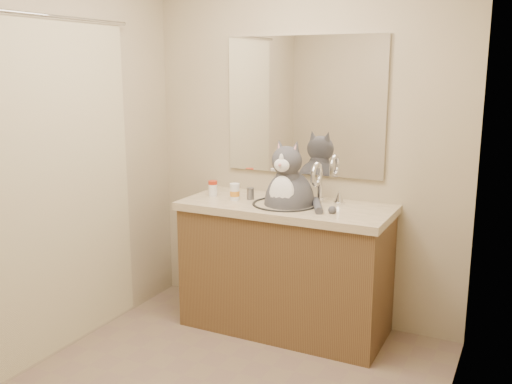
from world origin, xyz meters
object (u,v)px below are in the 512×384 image
Objects in this scene: pill_bottle_redcap at (213,188)px; grey_canister at (250,194)px; cat at (289,198)px; pill_bottle_orange at (235,192)px.

grey_canister is (0.27, 0.02, -0.01)m from pill_bottle_redcap.
pill_bottle_redcap is at bearing -175.16° from grey_canister.
pill_bottle_redcap is at bearing -178.90° from cat.
cat reaches higher than pill_bottle_redcap.
cat is at bearing 7.20° from pill_bottle_orange.
grey_canister is at bearing 37.92° from pill_bottle_orange.
pill_bottle_orange reaches higher than grey_canister.
cat is 6.03× the size of pill_bottle_redcap.
cat is at bearing 0.49° from pill_bottle_redcap.
pill_bottle_redcap reaches higher than grey_canister.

